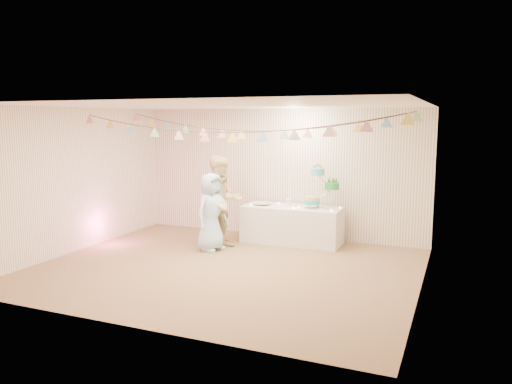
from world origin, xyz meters
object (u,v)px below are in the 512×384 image
at_px(table, 292,225).
at_px(person_child, 211,212).
at_px(person_adult_a, 220,199).
at_px(cake_stand, 321,186).
at_px(person_adult_b, 223,203).

height_order(table, person_child, person_child).
bearing_deg(person_adult_a, cake_stand, -71.93).
xyz_separation_m(table, person_adult_a, (-1.31, -0.51, 0.50)).
bearing_deg(person_adult_b, person_child, -176.46).
height_order(person_adult_a, person_adult_b, same).
relative_size(cake_stand, person_adult_b, 0.46).
relative_size(person_adult_b, person_child, 1.19).
bearing_deg(person_adult_a, person_adult_b, -145.11).
relative_size(cake_stand, person_adult_a, 0.46).
height_order(person_adult_a, person_child, person_adult_a).
xyz_separation_m(table, person_adult_b, (-1.07, -0.87, 0.50)).
xyz_separation_m(person_adult_a, person_adult_b, (0.24, -0.36, -0.00)).
relative_size(table, person_child, 1.33).
xyz_separation_m(cake_stand, person_adult_b, (-1.62, -0.92, -0.29)).
relative_size(person_adult_a, person_adult_b, 1.00).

